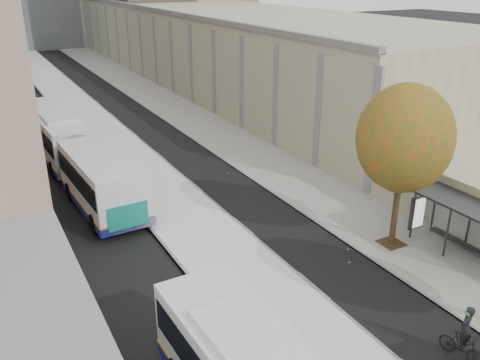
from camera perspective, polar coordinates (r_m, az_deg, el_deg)
bus_platform at (r=39.91m, az=-14.45°, el=4.34°), size 4.25×150.00×0.15m
sidewalk at (r=42.41m, az=-3.94°, el=6.01°), size 4.75×150.00×0.08m
building_tan at (r=72.27m, az=-5.58°, el=15.97°), size 18.00×92.00×8.00m
bus_shelter at (r=24.57m, az=23.94°, el=-3.12°), size 1.90×4.40×2.53m
tree_c at (r=23.19m, az=18.00°, el=4.45°), size 4.20×4.20×7.28m
bus_far at (r=33.02m, az=-18.15°, el=3.18°), size 3.75×19.03×3.15m
cyclist at (r=18.98m, az=23.78°, el=-16.06°), size 0.77×1.64×2.02m
distant_car at (r=44.33m, az=-21.35°, el=6.01°), size 2.19×3.81×1.22m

